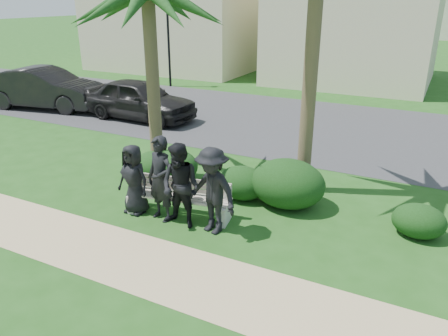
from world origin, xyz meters
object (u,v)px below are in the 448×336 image
(man_d, at_px, (212,191))
(car_b, at_px, (45,88))
(man_c, at_px, (180,186))
(man_b, at_px, (160,179))
(park_bench, at_px, (179,200))
(man_a, at_px, (134,179))
(car_a, at_px, (140,99))
(street_lamp, at_px, (168,27))

(man_d, distance_m, car_b, 12.53)
(man_d, xyz_separation_m, car_b, (-11.03, 5.93, -0.05))
(car_b, bearing_deg, man_c, -131.02)
(man_b, relative_size, man_d, 1.03)
(man_c, bearing_deg, man_b, 176.11)
(park_bench, xyz_separation_m, car_b, (-10.08, 5.64, 0.48))
(man_d, bearing_deg, man_b, -165.09)
(man_a, xyz_separation_m, car_a, (-4.63, 6.29, -0.01))
(park_bench, bearing_deg, man_d, -26.93)
(park_bench, height_order, man_b, man_b)
(man_b, height_order, car_b, man_b)
(man_c, bearing_deg, man_a, -179.96)
(park_bench, distance_m, car_a, 8.18)
(street_lamp, bearing_deg, car_b, -106.88)
(car_a, bearing_deg, car_b, 96.27)
(man_b, xyz_separation_m, man_c, (0.52, -0.06, -0.03))
(man_a, height_order, man_b, man_b)
(man_b, relative_size, car_a, 0.41)
(man_d, relative_size, car_a, 0.40)
(man_b, xyz_separation_m, man_d, (1.19, 0.01, -0.02))
(man_c, height_order, man_d, man_d)
(street_lamp, bearing_deg, park_bench, -55.73)
(street_lamp, relative_size, car_a, 0.96)
(park_bench, height_order, car_a, car_a)
(man_a, xyz_separation_m, car_b, (-9.16, 5.94, 0.06))
(street_lamp, xyz_separation_m, man_b, (7.92, -12.28, -2.04))
(park_bench, height_order, man_a, man_a)
(man_a, relative_size, man_b, 0.85)
(street_lamp, xyz_separation_m, man_d, (9.11, -12.27, -2.06))
(park_bench, height_order, man_d, man_d)
(car_a, bearing_deg, street_lamp, 25.33)
(street_lamp, distance_m, man_c, 15.09)
(street_lamp, distance_m, car_b, 6.95)
(man_a, distance_m, man_d, 1.88)
(man_c, height_order, car_a, man_c)
(street_lamp, xyz_separation_m, park_bench, (8.16, -11.98, -2.60))
(man_b, distance_m, car_b, 11.50)
(man_a, distance_m, man_c, 1.21)
(park_bench, bearing_deg, street_lamp, 114.42)
(street_lamp, distance_m, car_a, 6.88)
(man_b, xyz_separation_m, car_b, (-9.85, 5.94, -0.07))
(street_lamp, distance_m, man_d, 15.42)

